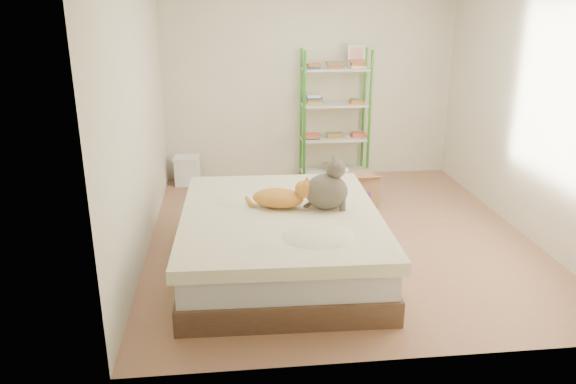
{
  "coord_description": "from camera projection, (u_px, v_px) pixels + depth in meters",
  "views": [
    {
      "loc": [
        -1.1,
        -5.2,
        2.32
      ],
      "look_at": [
        -0.56,
        -0.37,
        0.62
      ],
      "focal_mm": 35.0,
      "sensor_mm": 36.0,
      "label": 1
    }
  ],
  "objects": [
    {
      "name": "bed",
      "position": [
        281.0,
        240.0,
        4.97
      ],
      "size": [
        1.77,
        2.19,
        0.54
      ],
      "rotation": [
        0.0,
        0.0,
        -0.03
      ],
      "color": "brown",
      "rests_on": "ground"
    },
    {
      "name": "cardboard_box",
      "position": [
        352.0,
        189.0,
        6.56
      ],
      "size": [
        0.56,
        0.54,
        0.42
      ],
      "rotation": [
        0.0,
        0.0,
        0.1
      ],
      "color": "#AD7D58",
      "rests_on": "ground"
    },
    {
      "name": "shelf_unit",
      "position": [
        335.0,
        114.0,
        7.27
      ],
      "size": [
        0.88,
        0.36,
        1.74
      ],
      "color": "green",
      "rests_on": "ground"
    },
    {
      "name": "white_bin",
      "position": [
        187.0,
        170.0,
        7.26
      ],
      "size": [
        0.35,
        0.32,
        0.37
      ],
      "rotation": [
        0.0,
        0.0,
        -0.1
      ],
      "color": "white",
      "rests_on": "ground"
    },
    {
      "name": "grey_cat",
      "position": [
        327.0,
        184.0,
        4.88
      ],
      "size": [
        0.45,
        0.39,
        0.46
      ],
      "primitive_type": null,
      "rotation": [
        0.0,
        0.0,
        1.42
      ],
      "color": "#6A5F4C",
      "rests_on": "bed"
    },
    {
      "name": "room",
      "position": [
        342.0,
        110.0,
        5.33
      ],
      "size": [
        3.81,
        4.21,
        2.61
      ],
      "color": "#AF754D",
      "rests_on": "ground"
    },
    {
      "name": "orange_cat",
      "position": [
        278.0,
        196.0,
        4.95
      ],
      "size": [
        0.6,
        0.43,
        0.22
      ],
      "primitive_type": null,
      "rotation": [
        0.0,
        0.0,
        -0.28
      ],
      "color": "orange",
      "rests_on": "bed"
    }
  ]
}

